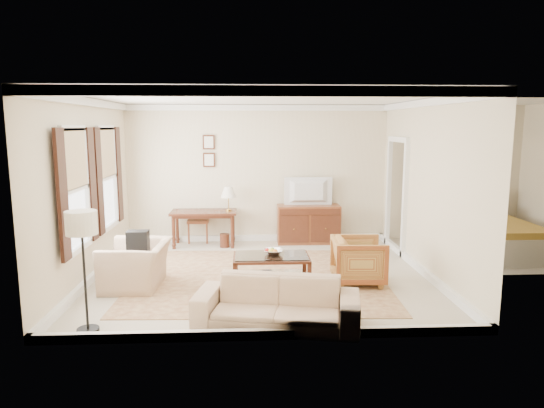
{
  "coord_description": "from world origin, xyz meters",
  "views": [
    {
      "loc": [
        -0.21,
        -7.79,
        2.46
      ],
      "look_at": [
        0.2,
        0.3,
        1.15
      ],
      "focal_mm": 32.0,
      "sensor_mm": 36.0,
      "label": 1
    }
  ],
  "objects": [
    {
      "name": "floor_lamp",
      "position": [
        -2.16,
        -2.14,
        1.23
      ],
      "size": [
        0.37,
        0.37,
        1.48
      ],
      "color": "black",
      "rests_on": "room_shell"
    },
    {
      "name": "striped_armchair",
      "position": [
        1.52,
        -0.5,
        0.4
      ],
      "size": [
        0.77,
        0.82,
        0.81
      ],
      "primitive_type": "imported",
      "rotation": [
        0.0,
        0.0,
        1.52
      ],
      "color": "brown",
      "rests_on": "room_shell"
    },
    {
      "name": "sideboard",
      "position": [
        1.07,
        2.22,
        0.4
      ],
      "size": [
        1.31,
        0.5,
        0.81
      ],
      "primitive_type": "cube",
      "color": "brown",
      "rests_on": "room_shell"
    },
    {
      "name": "framed_prints",
      "position": [
        -1.02,
        2.47,
        1.94
      ],
      "size": [
        0.25,
        0.04,
        0.68
      ],
      "primitive_type": null,
      "color": "#492114",
      "rests_on": "room_shell"
    },
    {
      "name": "book_b",
      "position": [
        0.32,
        -0.59,
        0.19
      ],
      "size": [
        0.27,
        0.14,
        0.38
      ],
      "primitive_type": "imported",
      "rotation": [
        0.0,
        0.0,
        -0.41
      ],
      "color": "brown",
      "rests_on": "coffee_table"
    },
    {
      "name": "fruit_bowl",
      "position": [
        0.18,
        -0.52,
        0.55
      ],
      "size": [
        0.42,
        0.42,
        0.1
      ],
      "primitive_type": "imported",
      "color": "silver",
      "rests_on": "coffee_table"
    },
    {
      "name": "desk_chair",
      "position": [
        -1.27,
        2.42,
        0.53
      ],
      "size": [
        0.46,
        0.46,
        1.05
      ],
      "primitive_type": null,
      "rotation": [
        0.0,
        0.0,
        0.01
      ],
      "color": "brown",
      "rests_on": "room_shell"
    },
    {
      "name": "window_front",
      "position": [
        -2.7,
        -0.7,
        1.55
      ],
      "size": [
        0.12,
        1.56,
        1.8
      ],
      "primitive_type": null,
      "color": "#CCB284",
      "rests_on": "room_shell"
    },
    {
      "name": "desk_lamp",
      "position": [
        -0.61,
        2.07,
        0.98
      ],
      "size": [
        0.32,
        0.32,
        0.5
      ],
      "primitive_type": null,
      "color": "silver",
      "rests_on": "writing_desk"
    },
    {
      "name": "coffee_table",
      "position": [
        0.15,
        -0.56,
        0.38
      ],
      "size": [
        1.17,
        0.68,
        0.49
      ],
      "rotation": [
        0.0,
        0.0,
        0.0
      ],
      "color": "#492114",
      "rests_on": "room_shell"
    },
    {
      "name": "sofa",
      "position": [
        0.14,
        -2.08,
        0.39
      ],
      "size": [
        2.1,
        0.97,
        0.79
      ],
      "primitive_type": "imported",
      "rotation": [
        0.0,
        0.0,
        -0.2
      ],
      "color": "tan",
      "rests_on": "room_shell"
    },
    {
      "name": "writing_desk",
      "position": [
        -1.12,
        2.07,
        0.62
      ],
      "size": [
        1.34,
        0.67,
        0.73
      ],
      "color": "#492114",
      "rests_on": "room_shell"
    },
    {
      "name": "room_shell",
      "position": [
        0.0,
        0.0,
        2.47
      ],
      "size": [
        5.51,
        5.01,
        2.91
      ],
      "color": "beige",
      "rests_on": "ground"
    },
    {
      "name": "book_a",
      "position": [
        0.0,
        -0.55,
        0.19
      ],
      "size": [
        0.26,
        0.18,
        0.38
      ],
      "primitive_type": "imported",
      "rotation": [
        0.0,
        0.0,
        0.57
      ],
      "color": "brown",
      "rests_on": "coffee_table"
    },
    {
      "name": "doorway",
      "position": [
        2.71,
        1.5,
        1.08
      ],
      "size": [
        0.1,
        1.12,
        2.25
      ],
      "primitive_type": null,
      "color": "white",
      "rests_on": "room_shell"
    },
    {
      "name": "tv",
      "position": [
        1.07,
        2.2,
        1.29
      ],
      "size": [
        0.96,
        0.55,
        0.13
      ],
      "primitive_type": "imported",
      "rotation": [
        0.0,
        0.0,
        3.14
      ],
      "color": "black",
      "rests_on": "sideboard"
    },
    {
      "name": "window_rear",
      "position": [
        -2.7,
        0.9,
        1.55
      ],
      "size": [
        0.12,
        1.56,
        1.8
      ],
      "primitive_type": null,
      "color": "#CCB284",
      "rests_on": "room_shell"
    },
    {
      "name": "backpack",
      "position": [
        -1.9,
        -0.45,
        0.71
      ],
      "size": [
        0.3,
        0.37,
        0.4
      ],
      "primitive_type": "cube",
      "rotation": [
        0.0,
        0.0,
        -1.29
      ],
      "color": "black",
      "rests_on": "club_armchair"
    },
    {
      "name": "rug",
      "position": [
        -0.04,
        -0.16,
        0.01
      ],
      "size": [
        4.15,
        3.6,
        0.01
      ],
      "primitive_type": "cube",
      "rotation": [
        0.0,
        0.0,
        -0.04
      ],
      "color": "brown",
      "rests_on": "room_shell"
    },
    {
      "name": "club_armchair",
      "position": [
        -1.93,
        -0.49,
        0.47
      ],
      "size": [
        0.75,
        1.1,
        0.93
      ],
      "primitive_type": "imported",
      "rotation": [
        0.0,
        0.0,
        -1.62
      ],
      "color": "tan",
      "rests_on": "room_shell"
    },
    {
      "name": "annex_bedroom",
      "position": [
        4.49,
        1.15,
        0.34
      ],
      "size": [
        3.0,
        2.7,
        2.9
      ],
      "color": "beige",
      "rests_on": "ground"
    }
  ]
}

